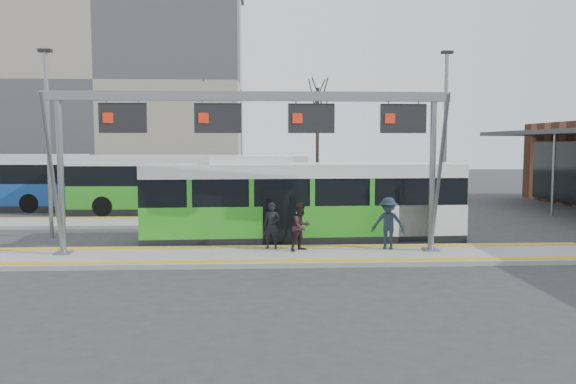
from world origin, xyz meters
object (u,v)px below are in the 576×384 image
object	(u,v)px
gantry	(254,124)
passenger_a	(272,226)
passenger_c	(388,223)
hero_bus	(302,202)
passenger_b	(301,227)

from	to	relation	value
gantry	passenger_a	xyz separation A→B (m)	(0.58, 0.63, -3.37)
passenger_a	passenger_c	world-z (taller)	passenger_c
hero_bus	passenger_a	bearing A→B (deg)	-120.69
hero_bus	passenger_c	size ratio (longest dim) A/B	6.80
gantry	passenger_b	size ratio (longest dim) A/B	8.17
hero_bus	passenger_b	distance (m)	2.64
hero_bus	passenger_c	world-z (taller)	hero_bus
hero_bus	passenger_c	xyz separation A→B (m)	(2.72, -2.44, -0.46)
passenger_a	passenger_b	xyz separation A→B (m)	(0.96, -0.40, 0.02)
passenger_b	hero_bus	bearing A→B (deg)	43.68
passenger_a	hero_bus	bearing A→B (deg)	73.63
gantry	passenger_c	size ratio (longest dim) A/B	7.46
passenger_c	gantry	bearing A→B (deg)	-155.61
hero_bus	passenger_c	distance (m)	3.69
gantry	passenger_a	distance (m)	3.48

